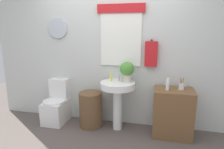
{
  "coord_description": "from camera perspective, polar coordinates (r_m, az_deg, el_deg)",
  "views": [
    {
      "loc": [
        0.77,
        -2.11,
        1.61
      ],
      "look_at": [
        0.08,
        0.8,
        0.94
      ],
      "focal_mm": 31.32,
      "sensor_mm": 36.0,
      "label": 1
    }
  ],
  "objects": [
    {
      "name": "toilet",
      "position": [
        3.71,
        -15.76,
        -8.72
      ],
      "size": [
        0.38,
        0.51,
        0.78
      ],
      "color": "white",
      "rests_on": "ground_plane"
    },
    {
      "name": "pedestal_sink",
      "position": [
        3.18,
        1.62,
        -5.51
      ],
      "size": [
        0.56,
        0.56,
        0.81
      ],
      "color": "white",
      "rests_on": "ground_plane"
    },
    {
      "name": "faucet",
      "position": [
        3.23,
        2.08,
        -0.87
      ],
      "size": [
        0.03,
        0.03,
        0.1
      ],
      "primitive_type": "cylinder",
      "color": "silver",
      "rests_on": "pedestal_sink"
    },
    {
      "name": "potted_plant",
      "position": [
        3.12,
        4.4,
        1.29
      ],
      "size": [
        0.23,
        0.23,
        0.33
      ],
      "color": "beige",
      "rests_on": "pedestal_sink"
    },
    {
      "name": "wooden_cabinet",
      "position": [
        3.22,
        17.25,
        -10.59
      ],
      "size": [
        0.59,
        0.44,
        0.75
      ],
      "primitive_type": "cube",
      "color": "brown",
      "rests_on": "ground_plane"
    },
    {
      "name": "back_wall",
      "position": [
        3.37,
        0.08,
        7.38
      ],
      "size": [
        4.4,
        0.18,
        2.6
      ],
      "color": "silver",
      "rests_on": "ground_plane"
    },
    {
      "name": "soap_bottle",
      "position": [
        3.19,
        -0.28,
        -0.66
      ],
      "size": [
        0.05,
        0.05,
        0.14
      ],
      "primitive_type": "cylinder",
      "color": "#DBD166",
      "rests_on": "pedestal_sink"
    },
    {
      "name": "laundry_hamper",
      "position": [
        3.42,
        -6.21,
        -10.08
      ],
      "size": [
        0.39,
        0.39,
        0.6
      ],
      "primitive_type": "cylinder",
      "color": "brown",
      "rests_on": "ground_plane"
    },
    {
      "name": "lotion_bottle",
      "position": [
        3.03,
        15.94,
        -2.68
      ],
      "size": [
        0.05,
        0.05,
        0.18
      ],
      "primitive_type": "cylinder",
      "color": "white",
      "rests_on": "wooden_cabinet"
    },
    {
      "name": "toothbrush_cup",
      "position": [
        3.11,
        19.63,
        -3.24
      ],
      "size": [
        0.08,
        0.08,
        0.19
      ],
      "color": "silver",
      "rests_on": "wooden_cabinet"
    }
  ]
}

